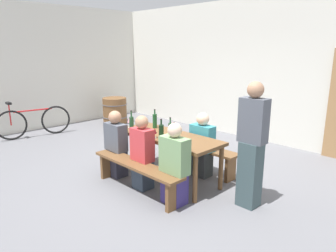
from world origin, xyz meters
TOP-DOWN VIEW (x-y plane):
  - ground_plane at (0.00, 0.00)m, footprint 24.00×24.00m
  - back_wall at (0.00, 3.19)m, footprint 14.00×0.20m
  - side_wall at (-4.81, 0.00)m, footprint 0.20×6.77m
  - tasting_table at (0.00, 0.00)m, footprint 1.82×0.72m
  - bench_near at (0.00, -0.66)m, footprint 1.72×0.30m
  - bench_far at (0.00, 0.66)m, footprint 1.72×0.30m
  - wine_bottle_0 at (0.05, -0.20)m, footprint 0.08×0.08m
  - wine_bottle_1 at (-0.49, 0.16)m, footprint 0.08×0.08m
  - wine_bottle_2 at (0.35, -0.22)m, footprint 0.07×0.07m
  - wine_bottle_3 at (-0.59, -0.27)m, footprint 0.07×0.07m
  - wine_bottle_4 at (0.05, -0.00)m, footprint 0.07×0.07m
  - wine_glass_0 at (-0.09, 0.19)m, footprint 0.08×0.08m
  - wine_glass_1 at (-0.83, -0.13)m, footprint 0.08×0.08m
  - wine_glass_2 at (-0.03, -0.25)m, footprint 0.07×0.07m
  - seated_guest_near_0 at (-0.71, -0.51)m, footprint 0.40×0.24m
  - seated_guest_near_1 at (-0.03, -0.51)m, footprint 0.35×0.24m
  - seated_guest_near_2 at (0.64, -0.51)m, footprint 0.42×0.24m
  - seated_guest_far_0 at (0.29, 0.51)m, footprint 0.41×0.24m
  - standing_host at (1.39, 0.17)m, footprint 0.35×0.24m
  - wine_barrel at (-3.89, 1.71)m, footprint 0.71×0.71m
  - parked_bicycle_0 at (-4.07, -0.53)m, footprint 0.36×1.70m

SIDE VIEW (x-z plane):
  - ground_plane at x=0.00m, z-range 0.00..0.00m
  - bench_near at x=0.00m, z-range 0.12..0.57m
  - bench_far at x=0.00m, z-range 0.12..0.57m
  - wine_barrel at x=-3.89m, z-range 0.00..0.73m
  - parked_bicycle_0 at x=-4.07m, z-range -0.08..0.82m
  - seated_guest_far_0 at x=0.29m, z-range -0.03..1.05m
  - seated_guest_near_0 at x=-0.71m, z-range -0.03..1.09m
  - seated_guest_near_2 at x=0.64m, z-range -0.03..1.11m
  - seated_guest_near_1 at x=-0.03m, z-range -0.03..1.12m
  - tasting_table at x=0.00m, z-range 0.28..1.03m
  - standing_host at x=1.39m, z-range -0.01..1.68m
  - wine_glass_2 at x=-0.03m, z-range 0.78..0.94m
  - wine_bottle_4 at x=0.05m, z-range 0.71..1.01m
  - wine_bottle_2 at x=0.35m, z-range 0.71..1.02m
  - wine_bottle_0 at x=0.05m, z-range 0.71..1.02m
  - wine_bottle_1 at x=-0.49m, z-range 0.71..1.04m
  - wine_glass_0 at x=-0.09m, z-range 0.79..0.97m
  - wine_bottle_3 at x=-0.59m, z-range 0.71..1.06m
  - wine_glass_1 at x=-0.83m, z-range 0.79..0.98m
  - back_wall at x=0.00m, z-range 0.00..3.20m
  - side_wall at x=-4.81m, z-range 0.00..3.20m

